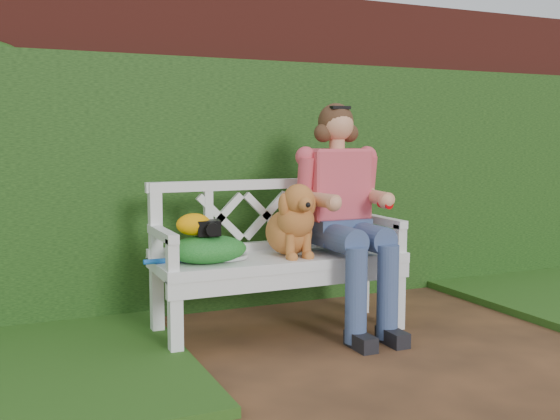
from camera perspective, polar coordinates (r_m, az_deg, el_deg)
name	(u,v)px	position (r m, az deg, el deg)	size (l,w,h in m)	color
ground	(439,373)	(3.48, 13.72, -13.62)	(60.00, 60.00, 0.00)	#372518
brick_wall	(285,148)	(4.92, 0.40, 5.41)	(10.00, 0.30, 2.20)	maroon
ivy_hedge	(297,183)	(4.73, 1.49, 2.34)	(10.00, 0.18, 1.70)	#31631D
garden_bench	(280,294)	(3.97, 0.00, -7.33)	(1.58, 0.60, 0.48)	white
seated_woman	(340,219)	(4.05, 5.25, -0.79)	(0.57, 0.76, 1.36)	#FE3850
dog	(291,219)	(3.86, 0.96, -0.78)	(0.29, 0.40, 0.44)	#A97045
tennis_racket	(215,257)	(3.79, -5.70, -4.08)	(0.64, 0.27, 0.03)	beige
green_bag	(208,249)	(3.71, -6.32, -3.35)	(0.45, 0.35, 0.15)	green
camera_item	(209,228)	(3.68, -6.23, -1.55)	(0.13, 0.10, 0.09)	black
baseball_glove	(194,224)	(3.69, -7.53, -1.25)	(0.20, 0.15, 0.12)	orange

